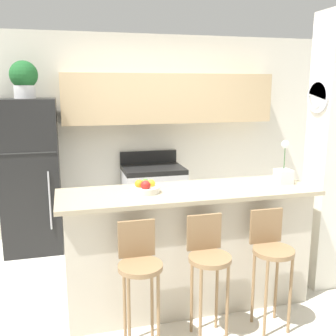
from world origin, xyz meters
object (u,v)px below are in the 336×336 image
bar_stool_left (139,268)px  orchid_vase (284,173)px  potted_plant_on_fridge (24,78)px  fruit_bowl (145,188)px  refrigerator (31,176)px  bar_stool_right (271,253)px  bar_stool_mid (208,260)px  stove_range (153,201)px

bar_stool_left → orchid_vase: 1.59m
potted_plant_on_fridge → orchid_vase: size_ratio=1.05×
fruit_bowl → refrigerator: bearing=122.5°
bar_stool_right → fruit_bowl: bearing=150.4°
bar_stool_mid → bar_stool_right: size_ratio=1.00×
bar_stool_right → potted_plant_on_fridge: 3.17m
stove_range → bar_stool_mid: size_ratio=1.12×
bar_stool_right → orchid_vase: (0.37, 0.49, 0.52)m
refrigerator → orchid_vase: size_ratio=4.50×
orchid_vase → fruit_bowl: (-1.27, 0.02, -0.06)m
potted_plant_on_fridge → orchid_vase: (2.29, -1.63, -0.85)m
bar_stool_right → refrigerator: bearing=132.2°
refrigerator → bar_stool_mid: 2.55m
refrigerator → orchid_vase: 2.82m
refrigerator → bar_stool_mid: (1.40, -2.12, -0.26)m
stove_range → orchid_vase: size_ratio=2.72×
bar_stool_right → orchid_vase: 0.81m
bar_stool_mid → orchid_vase: (0.89, 0.49, 0.52)m
refrigerator → bar_stool_left: refrigerator is taller
refrigerator → fruit_bowl: size_ratio=7.60×
bar_stool_left → refrigerator: bearing=112.4°
bar_stool_right → fruit_bowl: (-0.90, 0.51, 0.46)m
stove_range → fruit_bowl: size_ratio=4.59×
refrigerator → bar_stool_left: (0.87, -2.12, -0.26)m
bar_stool_left → bar_stool_mid: 0.52m
stove_range → fruit_bowl: (-0.43, -1.64, 0.62)m
refrigerator → stove_range: (1.46, 0.03, -0.42)m
bar_stool_mid → fruit_bowl: size_ratio=4.08×
refrigerator → bar_stool_right: 2.87m
potted_plant_on_fridge → stove_range: bearing=1.1°
refrigerator → stove_range: refrigerator is taller
bar_stool_left → bar_stool_mid: same height
bar_stool_right → stove_range: bearing=102.2°
stove_range → orchid_vase: bearing=-63.3°
bar_stool_left → bar_stool_right: (1.05, 0.00, 0.00)m
refrigerator → bar_stool_right: bearing=-47.8°
orchid_vase → fruit_bowl: size_ratio=1.69×
bar_stool_mid → potted_plant_on_fridge: 2.88m
bar_stool_left → fruit_bowl: bearing=73.4°
bar_stool_mid → bar_stool_right: 0.52m
stove_range → bar_stool_right: bearing=-77.8°
bar_stool_mid → bar_stool_right: same height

